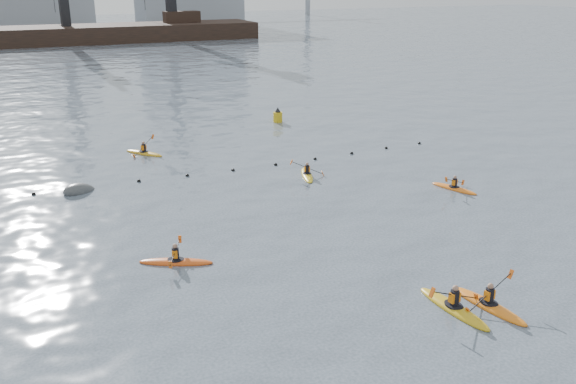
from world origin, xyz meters
name	(u,v)px	position (x,y,z in m)	size (l,w,h in m)	color
ground	(436,361)	(0.00, 0.00, 0.00)	(400.00, 400.00, 0.00)	#34434C
float_line	(210,172)	(-0.50, 22.53, 0.03)	(33.24, 0.73, 0.24)	black
barge_pier	(66,33)	(-0.22, 110.00, 1.89)	(72.00, 19.30, 29.50)	black
kayaker_0	(488,304)	(3.97, 1.98, 0.11)	(2.44, 3.58, 1.38)	orange
kayaker_1	(454,307)	(2.62, 2.37, 0.11)	(2.51, 3.67, 1.37)	gold
kayaker_2	(176,261)	(-5.86, 10.63, 0.10)	(3.23, 2.05, 1.05)	#D04B13
kayaker_3	(307,174)	(4.87, 19.31, 0.10)	(2.09, 3.15, 1.21)	gold
kayaker_4	(454,188)	(11.63, 13.38, 0.09)	(1.99, 3.03, 1.10)	orange
kayaker_5	(144,153)	(-3.37, 28.64, 0.10)	(2.46, 2.98, 1.30)	gold
mooring_buoy	(80,192)	(-8.53, 22.21, 0.00)	(2.01, 1.19, 1.00)	#3E4043
nav_buoy	(278,117)	(9.28, 33.84, 0.44)	(0.80, 0.80, 1.45)	gold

